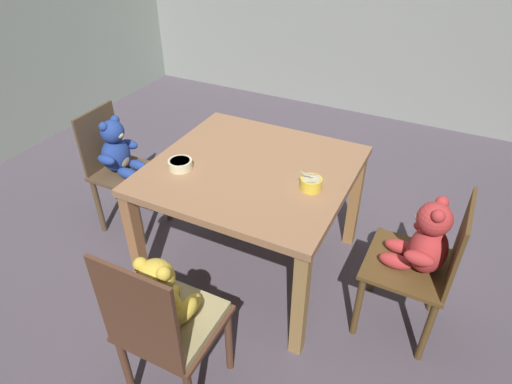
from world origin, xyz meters
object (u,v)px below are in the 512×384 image
porridge_bowl_yellow_near_right (311,183)px  porridge_bowl_cream_near_left (180,164)px  teddy_chair_near_left (118,157)px  teddy_chair_near_right (424,250)px  teddy_chair_near_front (164,312)px  dining_table (252,181)px

porridge_bowl_yellow_near_right → porridge_bowl_cream_near_left: size_ratio=0.90×
teddy_chair_near_left → porridge_bowl_yellow_near_right: (1.33, -0.03, 0.21)m
teddy_chair_near_right → teddy_chair_near_left: bearing=-0.4°
teddy_chair_near_right → teddy_chair_near_left: teddy_chair_near_right is taller
teddy_chair_near_front → teddy_chair_near_left: size_ratio=1.09×
porridge_bowl_yellow_near_right → teddy_chair_near_front: bearing=-108.9°
teddy_chair_near_front → teddy_chair_near_left: 1.37m
teddy_chair_near_right → teddy_chair_near_front: (-0.90, -0.86, -0.00)m
dining_table → teddy_chair_near_right: 0.97m
dining_table → porridge_bowl_cream_near_left: (-0.34, -0.19, 0.12)m
teddy_chair_near_right → porridge_bowl_cream_near_left: size_ratio=6.46×
teddy_chair_near_right → teddy_chair_near_left: size_ratio=1.00×
teddy_chair_near_left → porridge_bowl_cream_near_left: 0.67m
teddy_chair_near_left → porridge_bowl_yellow_near_right: 1.34m
porridge_bowl_cream_near_left → teddy_chair_near_front: bearing=-61.3°
dining_table → teddy_chair_near_front: size_ratio=1.18×
dining_table → teddy_chair_near_left: (-0.96, -0.03, -0.09)m
teddy_chair_near_left → porridge_bowl_yellow_near_right: teddy_chair_near_left is taller
dining_table → teddy_chair_near_left: 0.96m
teddy_chair_near_front → porridge_bowl_cream_near_left: size_ratio=7.00×
porridge_bowl_yellow_near_right → porridge_bowl_cream_near_left: 0.72m
porridge_bowl_yellow_near_right → teddy_chair_near_left: bearing=178.8°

